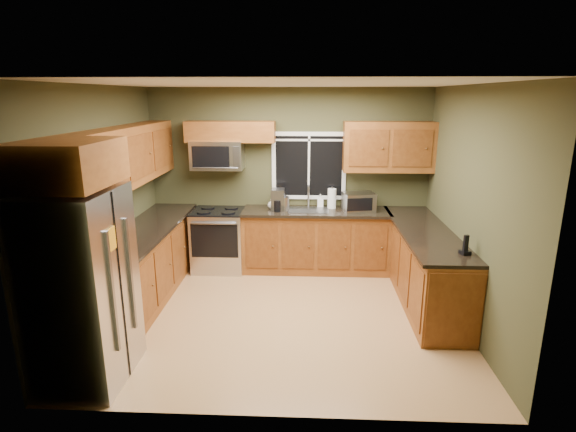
# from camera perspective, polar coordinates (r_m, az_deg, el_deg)

# --- Properties ---
(floor) EXTENTS (4.20, 4.20, 0.00)m
(floor) POSITION_cam_1_polar(r_m,az_deg,el_deg) (5.59, -0.69, -12.39)
(floor) COLOR #A8794A
(floor) RESTS_ON ground
(ceiling) EXTENTS (4.20, 4.20, 0.00)m
(ceiling) POSITION_cam_1_polar(r_m,az_deg,el_deg) (4.97, -0.79, 16.45)
(ceiling) COLOR white
(ceiling) RESTS_ON back_wall
(back_wall) EXTENTS (4.20, 0.00, 4.20)m
(back_wall) POSITION_cam_1_polar(r_m,az_deg,el_deg) (6.87, 0.13, 4.75)
(back_wall) COLOR #3B3B21
(back_wall) RESTS_ON ground
(front_wall) EXTENTS (4.20, 0.00, 4.20)m
(front_wall) POSITION_cam_1_polar(r_m,az_deg,el_deg) (3.40, -2.51, -6.14)
(front_wall) COLOR #3B3B21
(front_wall) RESTS_ON ground
(left_wall) EXTENTS (0.00, 3.60, 3.60)m
(left_wall) POSITION_cam_1_polar(r_m,az_deg,el_deg) (5.64, -22.57, 1.30)
(left_wall) COLOR #3B3B21
(left_wall) RESTS_ON ground
(right_wall) EXTENTS (0.00, 3.60, 3.60)m
(right_wall) POSITION_cam_1_polar(r_m,az_deg,el_deg) (5.42, 22.03, 0.83)
(right_wall) COLOR #3B3B21
(right_wall) RESTS_ON ground
(window) EXTENTS (1.12, 0.03, 1.02)m
(window) POSITION_cam_1_polar(r_m,az_deg,el_deg) (6.82, 2.66, 6.38)
(window) COLOR white
(window) RESTS_ON back_wall
(base_cabinets_left) EXTENTS (0.60, 2.65, 0.90)m
(base_cabinets_left) POSITION_cam_1_polar(r_m,az_deg,el_deg) (6.20, -17.39, -5.76)
(base_cabinets_left) COLOR brown
(base_cabinets_left) RESTS_ON ground
(countertop_left) EXTENTS (0.65, 2.65, 0.04)m
(countertop_left) POSITION_cam_1_polar(r_m,az_deg,el_deg) (6.04, -17.51, -1.59)
(countertop_left) COLOR black
(countertop_left) RESTS_ON base_cabinets_left
(base_cabinets_back) EXTENTS (2.17, 0.60, 0.90)m
(base_cabinets_back) POSITION_cam_1_polar(r_m,az_deg,el_deg) (6.80, 3.52, -3.22)
(base_cabinets_back) COLOR brown
(base_cabinets_back) RESTS_ON ground
(countertop_back) EXTENTS (2.17, 0.65, 0.04)m
(countertop_back) POSITION_cam_1_polar(r_m,az_deg,el_deg) (6.64, 3.59, 0.56)
(countertop_back) COLOR black
(countertop_back) RESTS_ON base_cabinets_back
(base_cabinets_peninsula) EXTENTS (0.60, 2.52, 0.90)m
(base_cabinets_peninsula) POSITION_cam_1_polar(r_m,az_deg,el_deg) (6.09, 16.88, -6.10)
(base_cabinets_peninsula) COLOR brown
(base_cabinets_peninsula) RESTS_ON ground
(countertop_peninsula) EXTENTS (0.65, 2.50, 0.04)m
(countertop_peninsula) POSITION_cam_1_polar(r_m,az_deg,el_deg) (5.94, 16.97, -1.84)
(countertop_peninsula) COLOR black
(countertop_peninsula) RESTS_ON base_cabinets_peninsula
(upper_cabinets_left) EXTENTS (0.33, 2.65, 0.72)m
(upper_cabinets_left) POSITION_cam_1_polar(r_m,az_deg,el_deg) (5.91, -19.69, 7.20)
(upper_cabinets_left) COLOR brown
(upper_cabinets_left) RESTS_ON left_wall
(upper_cabinets_back_left) EXTENTS (1.30, 0.33, 0.30)m
(upper_cabinets_back_left) POSITION_cam_1_polar(r_m,az_deg,el_deg) (6.71, -7.32, 10.58)
(upper_cabinets_back_left) COLOR brown
(upper_cabinets_back_left) RESTS_ON back_wall
(upper_cabinets_back_right) EXTENTS (1.30, 0.33, 0.72)m
(upper_cabinets_back_right) POSITION_cam_1_polar(r_m,az_deg,el_deg) (6.73, 12.64, 8.56)
(upper_cabinets_back_right) COLOR brown
(upper_cabinets_back_right) RESTS_ON back_wall
(upper_cabinet_over_fridge) EXTENTS (0.72, 0.90, 0.38)m
(upper_cabinet_over_fridge) POSITION_cam_1_polar(r_m,az_deg,el_deg) (4.22, -26.36, 6.03)
(upper_cabinet_over_fridge) COLOR brown
(upper_cabinet_over_fridge) RESTS_ON left_wall
(refrigerator) EXTENTS (0.74, 0.90, 1.80)m
(refrigerator) POSITION_cam_1_polar(r_m,az_deg,el_deg) (4.51, -24.68, -8.27)
(refrigerator) COLOR #B7B7BC
(refrigerator) RESTS_ON ground
(range) EXTENTS (0.76, 0.69, 0.94)m
(range) POSITION_cam_1_polar(r_m,az_deg,el_deg) (6.90, -8.75, -2.95)
(range) COLOR #B7B7BC
(range) RESTS_ON ground
(microwave) EXTENTS (0.76, 0.41, 0.42)m
(microwave) POSITION_cam_1_polar(r_m,az_deg,el_deg) (6.75, -8.96, 7.64)
(microwave) COLOR #B7B7BC
(microwave) RESTS_ON back_wall
(sink) EXTENTS (0.60, 0.42, 0.36)m
(sink) POSITION_cam_1_polar(r_m,az_deg,el_deg) (6.65, 2.60, 0.88)
(sink) COLOR slate
(sink) RESTS_ON countertop_back
(toaster_oven) EXTENTS (0.50, 0.42, 0.27)m
(toaster_oven) POSITION_cam_1_polar(r_m,az_deg,el_deg) (6.63, 8.95, 1.78)
(toaster_oven) COLOR #B7B7BC
(toaster_oven) RESTS_ON countertop_back
(coffee_maker) EXTENTS (0.19, 0.26, 0.32)m
(coffee_maker) POSITION_cam_1_polar(r_m,az_deg,el_deg) (6.59, -1.31, 1.99)
(coffee_maker) COLOR slate
(coffee_maker) RESTS_ON countertop_back
(kettle) EXTENTS (0.18, 0.18, 0.26)m
(kettle) POSITION_cam_1_polar(r_m,az_deg,el_deg) (6.57, -0.44, 1.67)
(kettle) COLOR #B7B7BC
(kettle) RESTS_ON countertop_back
(paper_towel_roll) EXTENTS (0.15, 0.15, 0.33)m
(paper_towel_roll) POSITION_cam_1_polar(r_m,az_deg,el_deg) (6.76, 5.59, 2.24)
(paper_towel_roll) COLOR white
(paper_towel_roll) RESTS_ON countertop_back
(soap_bottle_a) EXTENTS (0.14, 0.14, 0.29)m
(soap_bottle_a) POSITION_cam_1_polar(r_m,az_deg,el_deg) (6.84, -1.16, 2.41)
(soap_bottle_a) COLOR orange
(soap_bottle_a) RESTS_ON countertop_back
(soap_bottle_b) EXTENTS (0.09, 0.09, 0.19)m
(soap_bottle_b) POSITION_cam_1_polar(r_m,az_deg,el_deg) (6.84, 4.12, 1.98)
(soap_bottle_b) COLOR white
(soap_bottle_b) RESTS_ON countertop_back
(soap_bottle_c) EXTENTS (0.15, 0.15, 0.15)m
(soap_bottle_c) POSITION_cam_1_polar(r_m,az_deg,el_deg) (6.72, -2.09, 1.60)
(soap_bottle_c) COLOR white
(soap_bottle_c) RESTS_ON countertop_back
(cordless_phone) EXTENTS (0.12, 0.12, 0.22)m
(cordless_phone) POSITION_cam_1_polar(r_m,az_deg,el_deg) (5.14, 21.59, -3.87)
(cordless_phone) COLOR black
(cordless_phone) RESTS_ON countertop_peninsula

